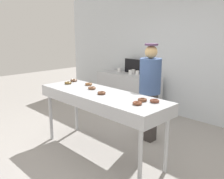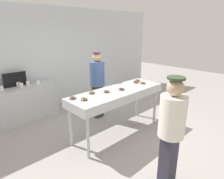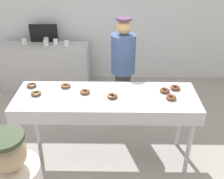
{
  "view_description": "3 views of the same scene",
  "coord_description": "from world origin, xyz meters",
  "px_view_note": "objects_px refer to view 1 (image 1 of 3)",
  "views": [
    {
      "loc": [
        2.67,
        -2.37,
        1.93
      ],
      "look_at": [
        0.02,
        0.23,
        1.02
      ],
      "focal_mm": 38.98,
      "sensor_mm": 36.0,
      "label": 1
    },
    {
      "loc": [
        -2.83,
        -2.76,
        2.28
      ],
      "look_at": [
        0.0,
        0.17,
        0.98
      ],
      "focal_mm": 31.44,
      "sensor_mm": 36.0,
      "label": 2
    },
    {
      "loc": [
        0.11,
        -2.83,
        2.71
      ],
      "look_at": [
        0.07,
        0.23,
        0.96
      ],
      "focal_mm": 43.21,
      "sensor_mm": 36.0,
      "label": 3
    }
  ],
  "objects_px": {
    "prep_counter": "(127,91)",
    "paper_cup_2": "(142,74)",
    "fryer_conveyor": "(100,99)",
    "chocolate_donut_7": "(102,93)",
    "chocolate_donut_0": "(142,100)",
    "chocolate_donut_2": "(89,84)",
    "worker_baker": "(150,86)",
    "chocolate_donut_4": "(74,80)",
    "paper_cup_4": "(119,70)",
    "paper_cup_1": "(130,72)",
    "paper_cup_3": "(137,73)",
    "menu_display": "(133,66)",
    "chocolate_donut_1": "(68,83)",
    "chocolate_donut_5": "(137,103)",
    "chocolate_donut_3": "(155,101)",
    "chocolate_donut_6": "(92,88)",
    "paper_cup_0": "(133,71)"
  },
  "relations": [
    {
      "from": "prep_counter",
      "to": "paper_cup_2",
      "type": "xyz_separation_m",
      "value": [
        0.47,
        -0.02,
        0.49
      ]
    },
    {
      "from": "fryer_conveyor",
      "to": "chocolate_donut_7",
      "type": "bearing_deg",
      "value": -29.44
    },
    {
      "from": "chocolate_donut_0",
      "to": "chocolate_donut_2",
      "type": "bearing_deg",
      "value": 175.33
    },
    {
      "from": "chocolate_donut_7",
      "to": "worker_baker",
      "type": "bearing_deg",
      "value": 81.3
    },
    {
      "from": "chocolate_donut_4",
      "to": "paper_cup_4",
      "type": "bearing_deg",
      "value": 109.62
    },
    {
      "from": "paper_cup_1",
      "to": "paper_cup_3",
      "type": "relative_size",
      "value": 1.0
    },
    {
      "from": "prep_counter",
      "to": "paper_cup_4",
      "type": "height_order",
      "value": "paper_cup_4"
    },
    {
      "from": "menu_display",
      "to": "chocolate_donut_0",
      "type": "bearing_deg",
      "value": -47.03
    },
    {
      "from": "prep_counter",
      "to": "paper_cup_3",
      "type": "bearing_deg",
      "value": 14.99
    },
    {
      "from": "chocolate_donut_1",
      "to": "prep_counter",
      "type": "xyz_separation_m",
      "value": [
        -0.44,
        2.07,
        -0.59
      ]
    },
    {
      "from": "chocolate_donut_5",
      "to": "menu_display",
      "type": "xyz_separation_m",
      "value": [
        -2.08,
        2.35,
        0.02
      ]
    },
    {
      "from": "chocolate_donut_3",
      "to": "chocolate_donut_4",
      "type": "xyz_separation_m",
      "value": [
        -1.85,
        0.04,
        0.0
      ]
    },
    {
      "from": "chocolate_donut_6",
      "to": "paper_cup_4",
      "type": "xyz_separation_m",
      "value": [
        -1.4,
        2.09,
        -0.1
      ]
    },
    {
      "from": "chocolate_donut_0",
      "to": "chocolate_donut_4",
      "type": "xyz_separation_m",
      "value": [
        -1.71,
        0.11,
        0.0
      ]
    },
    {
      "from": "chocolate_donut_3",
      "to": "chocolate_donut_6",
      "type": "relative_size",
      "value": 1.0
    },
    {
      "from": "menu_display",
      "to": "paper_cup_3",
      "type": "bearing_deg",
      "value": -29.35
    },
    {
      "from": "worker_baker",
      "to": "paper_cup_2",
      "type": "height_order",
      "value": "worker_baker"
    },
    {
      "from": "chocolate_donut_4",
      "to": "paper_cup_1",
      "type": "bearing_deg",
      "value": 97.79
    },
    {
      "from": "chocolate_donut_5",
      "to": "paper_cup_2",
      "type": "bearing_deg",
      "value": 127.19
    },
    {
      "from": "chocolate_donut_0",
      "to": "chocolate_donut_2",
      "type": "xyz_separation_m",
      "value": [
        -1.26,
        0.1,
        0.0
      ]
    },
    {
      "from": "chocolate_donut_2",
      "to": "chocolate_donut_5",
      "type": "distance_m",
      "value": 1.34
    },
    {
      "from": "worker_baker",
      "to": "prep_counter",
      "type": "bearing_deg",
      "value": -47.54
    },
    {
      "from": "fryer_conveyor",
      "to": "worker_baker",
      "type": "bearing_deg",
      "value": 76.47
    },
    {
      "from": "chocolate_donut_0",
      "to": "chocolate_donut_6",
      "type": "height_order",
      "value": "same"
    },
    {
      "from": "chocolate_donut_1",
      "to": "paper_cup_1",
      "type": "relative_size",
      "value": 1.21
    },
    {
      "from": "chocolate_donut_3",
      "to": "chocolate_donut_5",
      "type": "distance_m",
      "value": 0.26
    },
    {
      "from": "chocolate_donut_2",
      "to": "paper_cup_0",
      "type": "relative_size",
      "value": 1.21
    },
    {
      "from": "chocolate_donut_7",
      "to": "chocolate_donut_6",
      "type": "bearing_deg",
      "value": 163.69
    },
    {
      "from": "chocolate_donut_5",
      "to": "chocolate_donut_7",
      "type": "distance_m",
      "value": 0.71
    },
    {
      "from": "menu_display",
      "to": "chocolate_donut_3",
      "type": "bearing_deg",
      "value": -44.09
    },
    {
      "from": "paper_cup_2",
      "to": "paper_cup_3",
      "type": "relative_size",
      "value": 1.0
    },
    {
      "from": "chocolate_donut_7",
      "to": "menu_display",
      "type": "bearing_deg",
      "value": 120.64
    },
    {
      "from": "chocolate_donut_0",
      "to": "chocolate_donut_3",
      "type": "bearing_deg",
      "value": 26.05
    },
    {
      "from": "chocolate_donut_1",
      "to": "prep_counter",
      "type": "bearing_deg",
      "value": 101.97
    },
    {
      "from": "prep_counter",
      "to": "paper_cup_1",
      "type": "distance_m",
      "value": 0.49
    },
    {
      "from": "chocolate_donut_1",
      "to": "paper_cup_2",
      "type": "distance_m",
      "value": 2.05
    },
    {
      "from": "chocolate_donut_5",
      "to": "paper_cup_1",
      "type": "distance_m",
      "value": 2.96
    },
    {
      "from": "chocolate_donut_1",
      "to": "worker_baker",
      "type": "height_order",
      "value": "worker_baker"
    },
    {
      "from": "chocolate_donut_2",
      "to": "chocolate_donut_5",
      "type": "xyz_separation_m",
      "value": [
        1.31,
        -0.27,
        0.0
      ]
    },
    {
      "from": "chocolate_donut_5",
      "to": "paper_cup_0",
      "type": "distance_m",
      "value": 3.08
    },
    {
      "from": "paper_cup_0",
      "to": "chocolate_donut_3",
      "type": "bearing_deg",
      "value": -44.07
    },
    {
      "from": "chocolate_donut_4",
      "to": "chocolate_donut_6",
      "type": "bearing_deg",
      "value": -12.39
    },
    {
      "from": "worker_baker",
      "to": "paper_cup_1",
      "type": "distance_m",
      "value": 1.86
    },
    {
      "from": "paper_cup_1",
      "to": "chocolate_donut_5",
      "type": "bearing_deg",
      "value": -47.02
    },
    {
      "from": "fryer_conveyor",
      "to": "worker_baker",
      "type": "distance_m",
      "value": 0.97
    },
    {
      "from": "chocolate_donut_1",
      "to": "worker_baker",
      "type": "xyz_separation_m",
      "value": [
        1.09,
        0.93,
        -0.03
      ]
    },
    {
      "from": "paper_cup_0",
      "to": "paper_cup_4",
      "type": "distance_m",
      "value": 0.42
    },
    {
      "from": "chocolate_donut_5",
      "to": "paper_cup_0",
      "type": "bearing_deg",
      "value": 131.49
    },
    {
      "from": "fryer_conveyor",
      "to": "paper_cup_1",
      "type": "bearing_deg",
      "value": 120.47
    },
    {
      "from": "paper_cup_3",
      "to": "chocolate_donut_0",
      "type": "bearing_deg",
      "value": -48.88
    }
  ]
}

